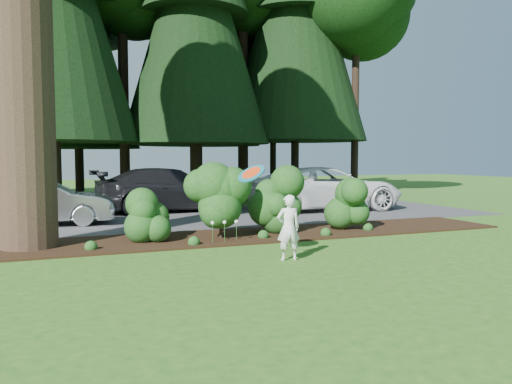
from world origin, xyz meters
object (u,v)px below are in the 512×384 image
at_px(car_silver_wagon, 42,203).
at_px(child, 288,228).
at_px(car_dark_suv, 170,190).
at_px(frisbee, 251,173).
at_px(car_white_suv, 326,188).

height_order(car_silver_wagon, child, car_silver_wagon).
xyz_separation_m(car_dark_suv, frisbee, (-0.47, -9.65, 0.91)).
distance_m(car_silver_wagon, car_white_suv, 10.17).
relative_size(child, frisbee, 2.40).
relative_size(car_silver_wagon, car_white_suv, 0.69).
xyz_separation_m(car_white_suv, frisbee, (-6.22, -7.97, 0.90)).
distance_m(car_silver_wagon, car_dark_suv, 5.04).
distance_m(child, frisbee, 1.35).
bearing_deg(car_dark_suv, car_white_suv, -110.70).
bearing_deg(car_dark_suv, car_silver_wagon, 115.08).
relative_size(car_silver_wagon, child, 3.13).
height_order(car_silver_wagon, car_dark_suv, car_dark_suv).
bearing_deg(car_white_suv, car_silver_wagon, 97.99).
height_order(car_dark_suv, child, car_dark_suv).
bearing_deg(child, car_white_suv, -116.28).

